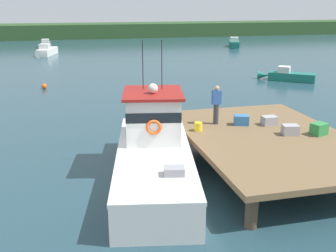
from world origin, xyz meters
TOP-DOWN VIEW (x-y plane):
  - ground_plane at (0.00, 0.00)m, footprint 200.00×200.00m
  - dock at (4.80, 0.00)m, footprint 6.00×9.00m
  - main_fishing_boat at (0.31, 0.12)m, footprint 4.01×9.97m
  - crate_single_far at (5.66, -0.05)m, footprint 0.67×0.54m
  - crate_stack_near_edge at (6.73, -0.32)m, footprint 0.71×0.62m
  - crate_single_by_cleat at (5.50, 1.36)m, footprint 0.61×0.45m
  - crate_stack_mid_dock at (4.36, 1.63)m, footprint 0.71×0.61m
  - bait_bucket at (2.37, 1.29)m, footprint 0.32×0.32m
  - deckhand_by_the_boat at (3.38, 2.03)m, footprint 0.36×0.22m
  - moored_boat_far_right at (20.70, 41.06)m, footprint 2.98×5.42m
  - moored_boat_mid_harbor at (14.73, 15.88)m, footprint 4.14×3.40m
  - moored_boat_far_left at (-4.75, 37.55)m, footprint 2.49×5.48m
  - moored_boat_near_channel at (-5.10, 46.12)m, footprint 1.29×4.79m
  - mooring_buoy_outer at (-4.22, 17.20)m, footprint 0.40×0.40m
  - far_shoreline at (0.00, 62.00)m, footprint 120.00×8.00m

SIDE VIEW (x-z plane):
  - ground_plane at x=0.00m, z-range 0.00..0.00m
  - mooring_buoy_outer at x=-4.22m, z-range 0.00..0.40m
  - moored_boat_mid_harbor at x=14.73m, z-range -0.18..0.96m
  - moored_boat_near_channel at x=-5.10m, z-range -0.19..1.03m
  - moored_boat_far_left at x=-4.75m, z-range -0.21..1.16m
  - moored_boat_far_right at x=20.70m, z-range -0.21..1.16m
  - main_fishing_boat at x=0.31m, z-range -1.39..3.41m
  - dock at x=4.80m, z-range 0.47..1.67m
  - far_shoreline at x=0.00m, z-range 0.00..2.40m
  - bait_bucket at x=2.37m, z-range 1.20..1.54m
  - crate_single_by_cleat at x=5.50m, z-range 1.20..1.56m
  - crate_single_far at x=5.66m, z-range 1.20..1.59m
  - crate_stack_mid_dock at x=4.36m, z-range 1.20..1.61m
  - crate_stack_near_edge at x=6.73m, z-range 1.20..1.66m
  - deckhand_by_the_boat at x=3.38m, z-range 1.24..2.87m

